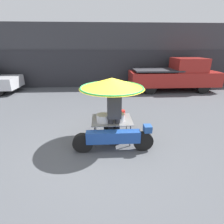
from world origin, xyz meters
name	(u,v)px	position (x,y,z in m)	size (l,w,h in m)	color
ground_plane	(106,147)	(0.00, 0.00, 0.00)	(36.00, 36.00, 0.00)	#4C4F54
shopfront_building	(102,56)	(0.00, 8.77, 2.00)	(28.00, 2.06, 4.03)	#38383D
vendor_motorcycle_cart	(112,95)	(0.20, 0.35, 1.44)	(2.17, 1.80, 1.89)	black
vendor_person	(114,114)	(0.24, 0.17, 0.95)	(0.38, 0.23, 1.68)	#2D2D33
pickup_truck	(176,75)	(4.49, 6.35, 0.95)	(5.36, 1.77, 1.99)	black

